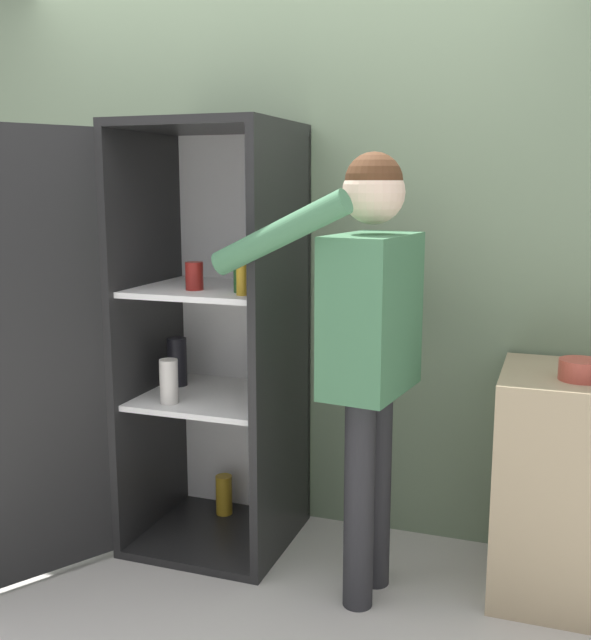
{
  "coord_description": "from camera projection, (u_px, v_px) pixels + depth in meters",
  "views": [
    {
      "loc": [
        1.24,
        -2.28,
        1.59
      ],
      "look_at": [
        0.22,
        0.6,
        1.03
      ],
      "focal_mm": 42.0,
      "sensor_mm": 36.0,
      "label": 1
    }
  ],
  "objects": [
    {
      "name": "bowl",
      "position": [
        581.0,
        370.0,
        2.71
      ],
      "size": [
        0.16,
        0.16,
        0.08
      ],
      "color": "#B24738",
      "rests_on": "counter"
    },
    {
      "name": "person",
      "position": [
        369.0,
        324.0,
        2.76
      ],
      "size": [
        0.71,
        0.59,
        1.7
      ],
      "color": "#262628",
      "rests_on": "ground_plane"
    },
    {
      "name": "refrigerator",
      "position": [
        179.0,
        343.0,
        3.22
      ],
      "size": [
        1.05,
        1.24,
        1.85
      ],
      "color": "black",
      "rests_on": "ground_plane"
    },
    {
      "name": "wall_back",
      "position": [
        279.0,
        253.0,
        3.49
      ],
      "size": [
        7.0,
        0.06,
        2.55
      ],
      "color": "gray",
      "rests_on": "ground_plane"
    },
    {
      "name": "ground_plane",
      "position": [
        188.0,
        614.0,
        2.81
      ],
      "size": [
        12.0,
        12.0,
        0.0
      ],
      "primitive_type": "plane",
      "color": "beige"
    },
    {
      "name": "counter",
      "position": [
        574.0,
        486.0,
        2.88
      ],
      "size": [
        0.58,
        0.57,
        0.89
      ],
      "color": "tan",
      "rests_on": "ground_plane"
    }
  ]
}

